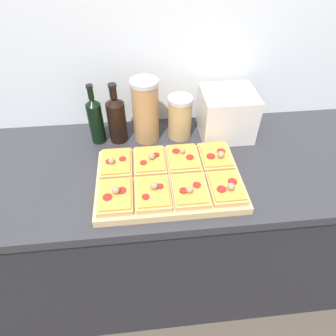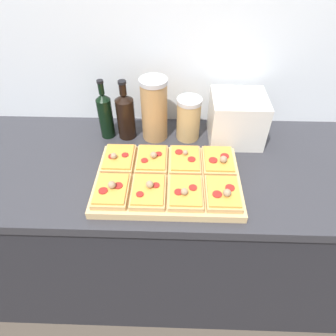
{
  "view_description": "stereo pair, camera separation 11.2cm",
  "coord_description": "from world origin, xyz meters",
  "px_view_note": "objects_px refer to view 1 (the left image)",
  "views": [
    {
      "loc": [
        -0.12,
        -0.58,
        1.7
      ],
      "look_at": [
        -0.03,
        0.24,
        0.93
      ],
      "focal_mm": 32.0,
      "sensor_mm": 36.0,
      "label": 1
    },
    {
      "loc": [
        -0.01,
        -0.59,
        1.7
      ],
      "look_at": [
        -0.03,
        0.24,
        0.93
      ],
      "focal_mm": 32.0,
      "sensor_mm": 36.0,
      "label": 2
    }
  ],
  "objects_px": {
    "grain_jar_tall": "(146,111)",
    "grain_jar_short": "(180,117)",
    "wine_bottle": "(117,118)",
    "toaster_oven": "(227,114)",
    "olive_oil_bottle": "(96,120)",
    "cutting_board": "(169,180)"
  },
  "relations": [
    {
      "from": "olive_oil_bottle",
      "to": "grain_jar_tall",
      "type": "bearing_deg",
      "value": 0.0
    },
    {
      "from": "wine_bottle",
      "to": "grain_jar_tall",
      "type": "bearing_deg",
      "value": 0.0
    },
    {
      "from": "grain_jar_tall",
      "to": "grain_jar_short",
      "type": "xyz_separation_m",
      "value": [
        0.15,
        0.0,
        -0.04
      ]
    },
    {
      "from": "grain_jar_short",
      "to": "wine_bottle",
      "type": "bearing_deg",
      "value": 180.0
    },
    {
      "from": "toaster_oven",
      "to": "olive_oil_bottle",
      "type": "bearing_deg",
      "value": 179.91
    },
    {
      "from": "olive_oil_bottle",
      "to": "grain_jar_tall",
      "type": "height_order",
      "value": "grain_jar_tall"
    },
    {
      "from": "grain_jar_short",
      "to": "toaster_oven",
      "type": "xyz_separation_m",
      "value": [
        0.21,
        -0.0,
        0.01
      ]
    },
    {
      "from": "wine_bottle",
      "to": "grain_jar_short",
      "type": "height_order",
      "value": "wine_bottle"
    },
    {
      "from": "grain_jar_tall",
      "to": "toaster_oven",
      "type": "height_order",
      "value": "grain_jar_tall"
    },
    {
      "from": "wine_bottle",
      "to": "toaster_oven",
      "type": "xyz_separation_m",
      "value": [
        0.48,
        -0.0,
        -0.01
      ]
    },
    {
      "from": "grain_jar_tall",
      "to": "grain_jar_short",
      "type": "distance_m",
      "value": 0.15
    },
    {
      "from": "toaster_oven",
      "to": "cutting_board",
      "type": "bearing_deg",
      "value": -134.01
    },
    {
      "from": "olive_oil_bottle",
      "to": "toaster_oven",
      "type": "bearing_deg",
      "value": -0.09
    },
    {
      "from": "grain_jar_short",
      "to": "toaster_oven",
      "type": "distance_m",
      "value": 0.21
    },
    {
      "from": "cutting_board",
      "to": "grain_jar_tall",
      "type": "xyz_separation_m",
      "value": [
        -0.07,
        0.3,
        0.12
      ]
    },
    {
      "from": "olive_oil_bottle",
      "to": "grain_jar_tall",
      "type": "relative_size",
      "value": 0.97
    },
    {
      "from": "grain_jar_tall",
      "to": "grain_jar_short",
      "type": "bearing_deg",
      "value": 0.0
    },
    {
      "from": "wine_bottle",
      "to": "toaster_oven",
      "type": "bearing_deg",
      "value": -0.1
    },
    {
      "from": "olive_oil_bottle",
      "to": "toaster_oven",
      "type": "xyz_separation_m",
      "value": [
        0.56,
        -0.0,
        -0.01
      ]
    },
    {
      "from": "cutting_board",
      "to": "wine_bottle",
      "type": "xyz_separation_m",
      "value": [
        -0.19,
        0.3,
        0.09
      ]
    },
    {
      "from": "wine_bottle",
      "to": "toaster_oven",
      "type": "relative_size",
      "value": 1.07
    },
    {
      "from": "wine_bottle",
      "to": "grain_jar_short",
      "type": "xyz_separation_m",
      "value": [
        0.27,
        0.0,
        -0.01
      ]
    }
  ]
}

